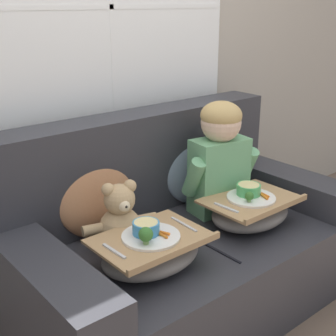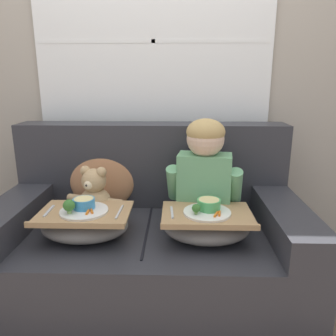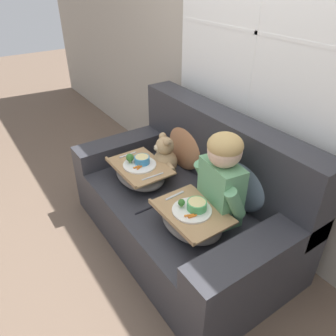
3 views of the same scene
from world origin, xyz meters
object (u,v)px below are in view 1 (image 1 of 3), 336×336
(teddy_bear, at_px, (121,221))
(lap_tray_teddy, at_px, (151,251))
(child_figure, at_px, (220,153))
(couch, at_px, (173,243))
(lap_tray_child, at_px, (250,210))
(throw_pillow_behind_child, at_px, (192,165))
(throw_pillow_behind_teddy, at_px, (95,193))

(teddy_bear, bearing_deg, lap_tray_teddy, -89.90)
(child_figure, distance_m, teddy_bear, 0.66)
(couch, distance_m, lap_tray_child, 0.42)
(child_figure, bearing_deg, lap_tray_teddy, -160.44)
(couch, height_order, lap_tray_child, couch)
(couch, height_order, lap_tray_teddy, couch)
(lap_tray_teddy, bearing_deg, couch, 35.49)
(throw_pillow_behind_child, distance_m, child_figure, 0.24)
(child_figure, bearing_deg, lap_tray_child, -89.93)
(child_figure, xyz_separation_m, lap_tray_child, (0.00, -0.22, -0.25))
(child_figure, relative_size, teddy_bear, 1.71)
(throw_pillow_behind_teddy, bearing_deg, teddy_bear, -90.31)
(teddy_bear, bearing_deg, child_figure, 0.30)
(lap_tray_teddy, bearing_deg, child_figure, 19.56)
(throw_pillow_behind_child, bearing_deg, couch, -146.35)
(lap_tray_child, distance_m, lap_tray_teddy, 0.63)
(teddy_bear, height_order, lap_tray_teddy, teddy_bear)
(throw_pillow_behind_child, xyz_separation_m, child_figure, (-0.00, -0.21, 0.12))
(lap_tray_child, bearing_deg, couch, 144.52)
(throw_pillow_behind_child, xyz_separation_m, lap_tray_child, (0.00, -0.43, -0.12))
(throw_pillow_behind_teddy, height_order, child_figure, child_figure)
(couch, xyz_separation_m, lap_tray_child, (0.31, -0.22, 0.17))
(throw_pillow_behind_child, relative_size, lap_tray_child, 0.97)
(throw_pillow_behind_teddy, distance_m, teddy_bear, 0.22)
(couch, relative_size, lap_tray_child, 3.71)
(throw_pillow_behind_teddy, xyz_separation_m, lap_tray_teddy, (-0.00, -0.43, -0.12))
(teddy_bear, distance_m, lap_tray_teddy, 0.23)
(teddy_bear, height_order, lap_tray_child, teddy_bear)
(teddy_bear, bearing_deg, throw_pillow_behind_teddy, 89.69)
(couch, height_order, throw_pillow_behind_child, couch)
(throw_pillow_behind_child, height_order, lap_tray_teddy, throw_pillow_behind_child)
(child_figure, distance_m, lap_tray_teddy, 0.71)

